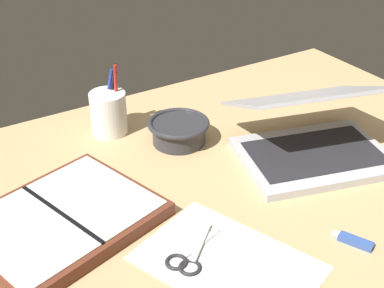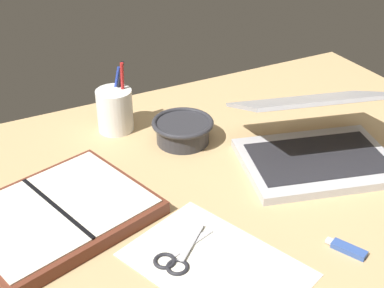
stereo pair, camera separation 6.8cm
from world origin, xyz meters
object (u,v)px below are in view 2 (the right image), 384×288
(pen_cup, at_px, (115,110))
(scissors, at_px, (176,259))
(bowl, at_px, (183,130))
(planner, at_px, (57,213))
(laptop, at_px, (316,140))

(pen_cup, xyz_separation_m, scissors, (-0.07, -0.47, -0.05))
(pen_cup, bearing_deg, bowl, -47.28)
(planner, height_order, scissors, planner)
(laptop, distance_m, pen_cup, 0.46)
(bowl, height_order, pen_cup, pen_cup)
(laptop, xyz_separation_m, bowl, (-0.22, 0.20, -0.02))
(scissors, bearing_deg, planner, 97.34)
(bowl, relative_size, scissors, 1.11)
(planner, distance_m, scissors, 0.25)
(pen_cup, bearing_deg, laptop, -44.39)
(laptop, relative_size, planner, 0.99)
(laptop, relative_size, scissors, 2.99)
(planner, bearing_deg, bowl, 7.39)
(laptop, height_order, planner, laptop)
(bowl, height_order, scissors, bowl)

